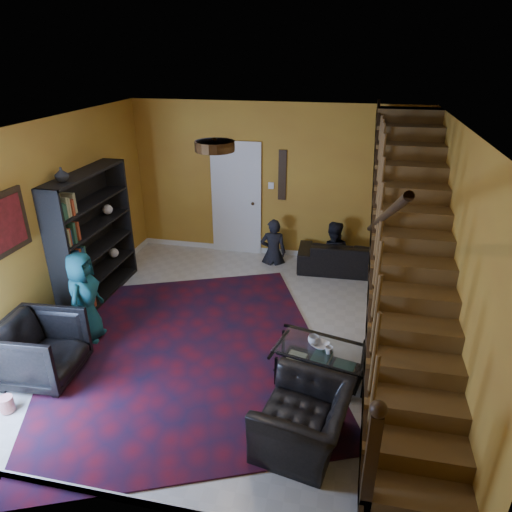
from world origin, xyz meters
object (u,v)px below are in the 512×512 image
at_px(armchair_right, 303,420).
at_px(coffee_table, 321,360).
at_px(bookshelf, 94,239).
at_px(sofa, 353,257).
at_px(armchair_left, 41,349).

height_order(armchair_right, coffee_table, armchair_right).
distance_m(bookshelf, coffee_table, 3.88).
distance_m(bookshelf, sofa, 4.31).
xyz_separation_m(armchair_left, coffee_table, (3.24, 0.70, -0.17)).
bearing_deg(armchair_right, armchair_left, -86.31).
relative_size(bookshelf, coffee_table, 1.71).
relative_size(sofa, armchair_left, 2.19).
bearing_deg(coffee_table, sofa, 84.02).
height_order(sofa, armchair_left, armchair_left).
height_order(sofa, coffee_table, sofa).
relative_size(bookshelf, armchair_right, 2.09).
xyz_separation_m(armchair_left, armchair_right, (3.15, -0.39, -0.08)).
distance_m(bookshelf, armchair_left, 2.09).
bearing_deg(armchair_right, coffee_table, -174.11).
distance_m(bookshelf, armchair_right, 4.28).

